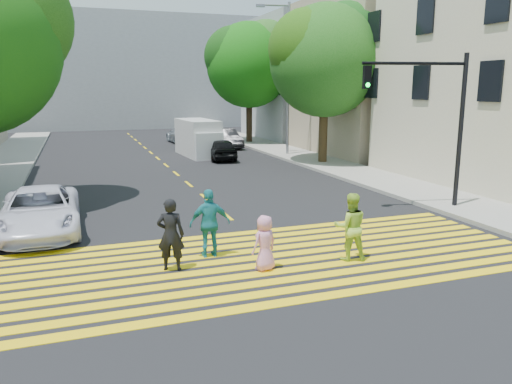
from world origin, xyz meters
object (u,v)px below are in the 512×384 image
pedestrian_child (265,243)px  pedestrian_extra (210,223)px  white_sedan (40,211)px  pedestrian_woman (350,227)px  dark_car_near (222,149)px  tree_right_far (250,60)px  pedestrian_man (171,235)px  silver_car (182,135)px  white_van (199,139)px  dark_car_parked (226,138)px  tree_right_near (326,55)px  traffic_signal (434,110)px

pedestrian_child → pedestrian_extra: bearing=-74.8°
pedestrian_child → white_sedan: bearing=-64.9°
pedestrian_woman → pedestrian_extra: 3.54m
pedestrian_extra → dark_car_near: (5.15, 17.05, -0.24)m
tree_right_far → pedestrian_extra: size_ratio=5.31×
dark_car_near → pedestrian_man: bearing=77.7°
tree_right_far → silver_car: size_ratio=2.08×
dark_car_near → white_van: bearing=-60.9°
pedestrian_woman → dark_car_parked: bearing=-82.1°
silver_car → pedestrian_man: bearing=75.6°
white_sedan → pedestrian_child: bearing=-45.2°
silver_car → dark_car_parked: bearing=116.1°
tree_right_near → pedestrian_woman: bearing=-115.1°
pedestrian_extra → white_sedan: bearing=-37.8°
tree_right_far → white_van: (-5.54, -5.97, -5.24)m
dark_car_near → silver_car: size_ratio=0.84×
white_sedan → dark_car_near: size_ratio=1.27×
pedestrian_extra → dark_car_parked: 23.96m
tree_right_near → pedestrian_man: tree_right_near is taller
tree_right_far → pedestrian_extra: (-9.82, -25.19, -5.45)m
silver_car → dark_car_parked: (2.32, -4.27, 0.04)m
pedestrian_woman → silver_car: bearing=-76.1°
dark_car_parked → pedestrian_child: bearing=-105.1°
tree_right_near → white_sedan: 18.15m
white_sedan → white_van: size_ratio=0.97×
tree_right_near → pedestrian_child: bearing=-121.9°
pedestrian_man → dark_car_near: size_ratio=0.46×
pedestrian_extra → dark_car_parked: (7.12, 22.87, -0.19)m
traffic_signal → tree_right_near: bearing=95.1°
silver_car → dark_car_parked: size_ratio=1.07×
pedestrian_man → pedestrian_child: 2.22m
dark_car_near → white_van: (-0.87, 2.17, 0.44)m
white_van → traffic_signal: (4.27, -16.96, 2.42)m
tree_right_near → white_sedan: size_ratio=1.86×
pedestrian_man → white_van: 20.58m
tree_right_far → silver_car: tree_right_far is taller
white_van → dark_car_near: bearing=-71.6°
dark_car_near → traffic_signal: size_ratio=0.70×
tree_right_far → pedestrian_extra: 27.58m
silver_car → traffic_signal: bearing=96.1°
white_van → traffic_signal: traffic_signal is taller
pedestrian_extra → traffic_signal: traffic_signal is taller
pedestrian_woman → silver_car: size_ratio=0.38×
silver_car → tree_right_far: bearing=156.4°
pedestrian_child → silver_car: bearing=-117.7°
tree_right_far → pedestrian_man: 28.57m
tree_right_near → pedestrian_extra: 17.63m
pedestrian_man → silver_car: (5.91, 27.78, -0.22)m
tree_right_near → traffic_signal: (-1.63, -11.16, -2.54)m
pedestrian_child → dark_car_parked: 25.02m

